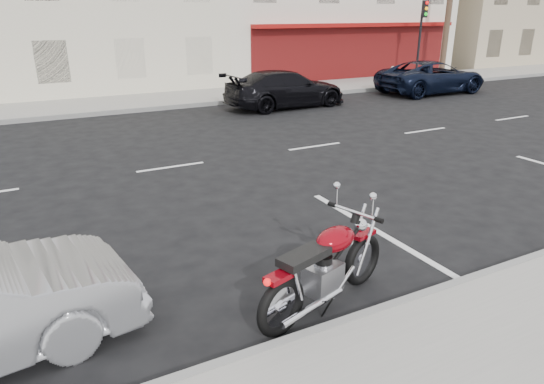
{
  "coord_description": "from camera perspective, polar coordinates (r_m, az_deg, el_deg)",
  "views": [
    {
      "loc": [
        -4.94,
        -10.71,
        3.42
      ],
      "look_at": [
        -1.67,
        -4.49,
        0.8
      ],
      "focal_mm": 32.0,
      "sensor_mm": 36.0,
      "label": 1
    }
  ],
  "objects": [
    {
      "name": "ground",
      "position": [
        12.28,
        -2.85,
        4.25
      ],
      "size": [
        120.0,
        120.0,
        0.0
      ],
      "primitive_type": "plane",
      "color": "black",
      "rests_on": "ground"
    },
    {
      "name": "sidewalk_far",
      "position": [
        19.69,
        -27.8,
        8.34
      ],
      "size": [
        80.0,
        3.4,
        0.15
      ],
      "primitive_type": "cube",
      "color": "gray",
      "rests_on": "ground"
    },
    {
      "name": "curb_far",
      "position": [
        18.02,
        -27.66,
        7.45
      ],
      "size": [
        80.0,
        0.12,
        0.16
      ],
      "primitive_type": "cube",
      "color": "gray",
      "rests_on": "ground"
    },
    {
      "name": "traffic_light",
      "position": [
        26.52,
        17.17,
        17.73
      ],
      "size": [
        0.26,
        0.3,
        3.8
      ],
      "color": "black",
      "rests_on": "sidewalk_far"
    },
    {
      "name": "fire_hydrant",
      "position": [
        25.77,
        13.97,
        13.43
      ],
      "size": [
        0.2,
        0.2,
        0.72
      ],
      "color": "beige",
      "rests_on": "sidewalk_far"
    },
    {
      "name": "motorcycle",
      "position": [
        6.49,
        10.8,
        -6.5
      ],
      "size": [
        2.18,
        0.97,
        1.13
      ],
      "rotation": [
        0.0,
        0.0,
        0.3
      ],
      "color": "black",
      "rests_on": "ground"
    },
    {
      "name": "suv_far",
      "position": [
        23.16,
        18.26,
        12.72
      ],
      "size": [
        5.09,
        2.36,
        1.41
      ],
      "primitive_type": "imported",
      "rotation": [
        0.0,
        0.0,
        1.58
      ],
      "color": "black",
      "rests_on": "ground"
    },
    {
      "name": "car_far",
      "position": [
        18.67,
        1.61,
        12.03
      ],
      "size": [
        4.86,
        2.18,
        1.38
      ],
      "primitive_type": "imported",
      "rotation": [
        0.0,
        0.0,
        1.62
      ],
      "color": "black",
      "rests_on": "ground"
    }
  ]
}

